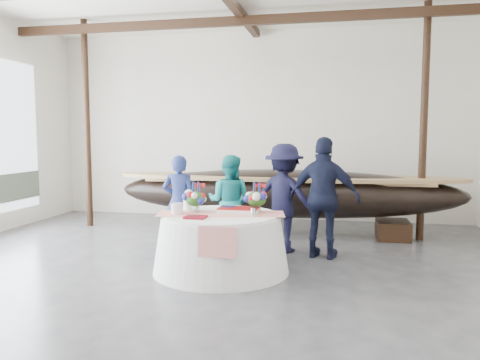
# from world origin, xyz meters

# --- Properties ---
(floor) EXTENTS (10.00, 12.00, 0.01)m
(floor) POSITION_xyz_m (0.00, 0.00, 0.00)
(floor) COLOR #3D3D42
(floor) RESTS_ON ground
(wall_back) EXTENTS (10.00, 0.02, 4.50)m
(wall_back) POSITION_xyz_m (0.00, 6.00, 2.25)
(wall_back) COLOR silver
(wall_back) RESTS_ON ground
(longboat_display) EXTENTS (7.08, 1.42, 1.33)m
(longboat_display) POSITION_xyz_m (0.87, 4.23, 0.85)
(longboat_display) COLOR black
(longboat_display) RESTS_ON ground
(banquet_table) EXTENTS (2.02, 2.02, 0.87)m
(banquet_table) POSITION_xyz_m (0.23, 1.43, 0.43)
(banquet_table) COLOR white
(banquet_table) RESTS_ON ground
(tabletop_items) EXTENTS (1.94, 0.98, 0.40)m
(tabletop_items) POSITION_xyz_m (0.22, 1.56, 1.01)
(tabletop_items) COLOR red
(tabletop_items) RESTS_ON banquet_table
(guest_woman_blue) EXTENTS (0.65, 0.46, 1.67)m
(guest_woman_blue) POSITION_xyz_m (-0.86, 2.70, 0.84)
(guest_woman_blue) COLOR navy
(guest_woman_blue) RESTS_ON ground
(guest_woman_teal) EXTENTS (0.87, 0.71, 1.68)m
(guest_woman_teal) POSITION_xyz_m (0.02, 2.89, 0.84)
(guest_woman_teal) COLOR teal
(guest_woman_teal) RESTS_ON ground
(guest_man_left) EXTENTS (1.37, 1.03, 1.88)m
(guest_man_left) POSITION_xyz_m (1.01, 2.81, 0.94)
(guest_man_left) COLOR black
(guest_man_left) RESTS_ON ground
(guest_man_right) EXTENTS (1.25, 0.73, 2.00)m
(guest_man_right) POSITION_xyz_m (1.71, 2.51, 1.00)
(guest_man_right) COLOR black
(guest_man_right) RESTS_ON ground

